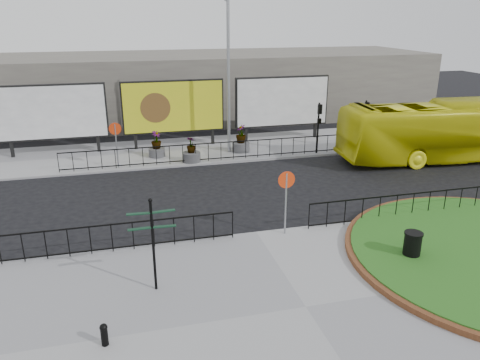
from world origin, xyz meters
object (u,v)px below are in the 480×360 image
object	(u,v)px
fingerpost_sign	(153,236)
planter_c	(241,142)
lamp_post	(229,72)
bollard	(104,333)
litter_bin	(412,246)
planter_b	(191,153)
billboard_mid	(173,107)
bus	(446,131)
planter_a	(157,147)

from	to	relation	value
fingerpost_sign	planter_c	distance (m)	15.23
lamp_post	fingerpost_sign	bearing A→B (deg)	-111.58
bollard	litter_bin	world-z (taller)	litter_bin
bollard	planter_b	world-z (taller)	planter_b
billboard_mid	planter_c	size ratio (longest dim) A/B	3.79
fingerpost_sign	litter_bin	xyz separation A→B (m)	(8.46, -0.37, -1.26)
bus	bollard	bearing A→B (deg)	127.03
planter_a	planter_c	bearing A→B (deg)	-1.87
lamp_post	bus	size ratio (longest dim) A/B	0.76
litter_bin	planter_b	xyz separation A→B (m)	(-5.43, 12.90, -0.04)
bollard	planter_a	distance (m)	16.47
bollard	billboard_mid	bearing A→B (deg)	77.66
fingerpost_sign	planter_b	bearing A→B (deg)	80.39
billboard_mid	planter_a	size ratio (longest dim) A/B	4.11
billboard_mid	planter_b	distance (m)	4.01
planter_a	planter_c	distance (m)	5.00
billboard_mid	planter_c	distance (m)	4.67
planter_c	bus	bearing A→B (deg)	-21.17
bollard	bus	bearing A→B (deg)	32.59
bus	planter_a	world-z (taller)	bus
bollard	fingerpost_sign	bearing A→B (deg)	57.07
billboard_mid	planter_b	xyz separation A→B (m)	(0.50, -3.44, -2.00)
billboard_mid	lamp_post	world-z (taller)	lamp_post
litter_bin	planter_a	size ratio (longest dim) A/B	0.68
fingerpost_sign	planter_a	distance (m)	14.11
lamp_post	litter_bin	bearing A→B (deg)	-78.50
billboard_mid	litter_bin	world-z (taller)	billboard_mid
lamp_post	billboard_mid	bearing A→B (deg)	146.75
planter_b	planter_a	bearing A→B (deg)	140.68
planter_b	planter_c	size ratio (longest dim) A/B	0.87
planter_a	planter_c	world-z (taller)	planter_c
bus	planter_c	world-z (taller)	bus
planter_a	bollard	bearing A→B (deg)	-99.39
billboard_mid	planter_b	world-z (taller)	billboard_mid
billboard_mid	bollard	bearing A→B (deg)	-102.34
bus	planter_c	bearing A→B (deg)	73.26
bus	planter_b	size ratio (longest dim) A/B	8.53
fingerpost_sign	bus	bearing A→B (deg)	33.33
bus	billboard_mid	bearing A→B (deg)	70.91
litter_bin	planter_c	world-z (taller)	planter_c
lamp_post	planter_a	world-z (taller)	lamp_post
planter_b	planter_c	distance (m)	3.46
planter_a	planter_b	size ratio (longest dim) A/B	1.06
billboard_mid	planter_c	xyz separation A→B (m)	(3.70, -2.13, -1.88)
litter_bin	planter_b	bearing A→B (deg)	112.84
bollard	planter_c	bearing A→B (deg)	64.47
billboard_mid	planter_c	world-z (taller)	billboard_mid
fingerpost_sign	planter_c	world-z (taller)	fingerpost_sign
lamp_post	litter_bin	distance (m)	15.26
planter_b	bollard	bearing A→B (deg)	-106.87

